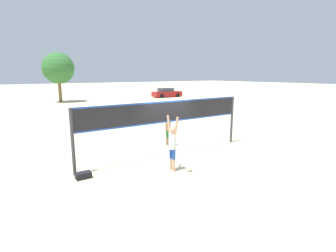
% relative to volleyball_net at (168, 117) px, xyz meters
% --- Properties ---
extents(ground_plane, '(200.00, 200.00, 0.00)m').
position_rel_volleyball_net_xyz_m(ground_plane, '(0.00, 0.00, -1.79)').
color(ground_plane, beige).
extents(volleyball_net, '(8.49, 0.13, 2.49)m').
position_rel_volleyball_net_xyz_m(volleyball_net, '(0.00, 0.00, 0.00)').
color(volleyball_net, '#38383D').
rests_on(volleyball_net, ground_plane).
extents(player_spiker, '(0.28, 0.70, 2.14)m').
position_rel_volleyball_net_xyz_m(player_spiker, '(-0.96, -1.68, -0.66)').
color(player_spiker, tan).
rests_on(player_spiker, ground_plane).
extents(player_blocker, '(0.28, 0.68, 1.95)m').
position_rel_volleyball_net_xyz_m(player_blocker, '(0.96, 1.39, -0.77)').
color(player_blocker, '#8C664C').
rests_on(player_blocker, ground_plane).
extents(volleyball, '(0.23, 0.23, 0.23)m').
position_rel_volleyball_net_xyz_m(volleyball, '(-0.48, -2.10, -1.68)').
color(volleyball, silver).
rests_on(volleyball, ground_plane).
extents(gear_bag, '(0.53, 0.32, 0.23)m').
position_rel_volleyball_net_xyz_m(gear_bag, '(-4.02, -0.50, -1.67)').
color(gear_bag, black).
rests_on(gear_bag, ground_plane).
extents(parked_car_near, '(4.83, 2.18, 1.46)m').
position_rel_volleyball_net_xyz_m(parked_car_near, '(17.35, 25.42, -1.13)').
color(parked_car_near, maroon).
rests_on(parked_car_near, ground_plane).
extents(tree_left_cluster, '(4.02, 4.02, 6.42)m').
position_rel_volleyball_net_xyz_m(tree_left_cluster, '(1.51, 27.18, 2.60)').
color(tree_left_cluster, brown).
rests_on(tree_left_cluster, ground_plane).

